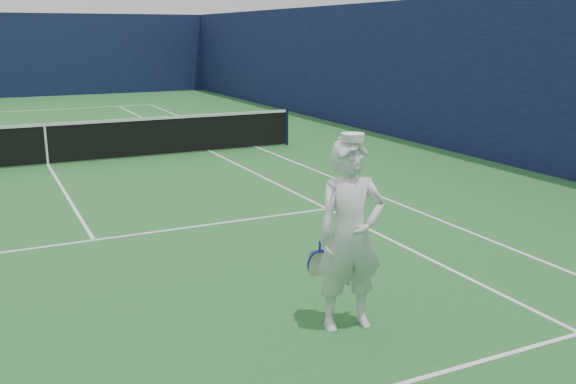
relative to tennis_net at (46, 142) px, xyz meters
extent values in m
plane|color=#25632A|center=(0.00, 0.00, -0.55)|extent=(80.00, 80.00, 0.00)
cube|color=white|center=(0.00, 11.88, -0.55)|extent=(11.03, 0.06, 0.01)
cube|color=white|center=(5.49, 0.00, -0.55)|extent=(0.06, 23.83, 0.01)
cube|color=white|center=(4.12, 0.00, -0.55)|extent=(0.06, 23.77, 0.01)
cube|color=white|center=(0.00, 6.40, -0.55)|extent=(8.23, 0.06, 0.01)
cube|color=white|center=(0.00, -6.40, -0.55)|extent=(8.23, 0.06, 0.01)
cube|color=white|center=(0.00, 0.00, -0.55)|extent=(0.06, 12.80, 0.01)
cube|color=white|center=(0.00, 11.73, -0.55)|extent=(0.06, 0.30, 0.01)
cube|color=#0F1637|center=(0.00, 18.00, 1.45)|extent=(20.12, 0.12, 4.00)
cube|color=#10153A|center=(10.00, 0.00, 1.45)|extent=(0.12, 36.12, 4.00)
cylinder|color=#141E4C|center=(6.40, 0.00, -0.02)|extent=(0.09, 0.09, 1.07)
cube|color=black|center=(0.00, 0.00, -0.05)|extent=(12.79, 0.02, 0.92)
cube|color=white|center=(0.00, 0.00, 0.42)|extent=(12.79, 0.04, 0.07)
cube|color=white|center=(0.00, 0.00, -0.08)|extent=(0.05, 0.03, 0.94)
imported|color=white|center=(1.99, -10.64, 0.48)|extent=(0.82, 0.61, 2.06)
cylinder|color=white|center=(1.99, -10.64, 1.53)|extent=(0.24, 0.24, 0.08)
cube|color=white|center=(2.01, -10.51, 1.50)|extent=(0.19, 0.13, 0.02)
cylinder|color=navy|center=(1.73, -10.52, 0.52)|extent=(0.05, 0.09, 0.22)
cube|color=#1E24A2|center=(1.73, -10.46, 0.34)|extent=(0.02, 0.02, 0.14)
torus|color=#1E24A2|center=(1.75, -10.40, 0.13)|extent=(0.31, 0.15, 0.29)
cube|color=beige|center=(1.75, -10.40, 0.13)|extent=(0.22, 0.04, 0.30)
sphere|color=yellow|center=(2.26, -10.59, 0.58)|extent=(0.07, 0.07, 0.07)
sphere|color=yellow|center=(2.31, -10.57, 0.61)|extent=(0.07, 0.07, 0.07)
camera|label=1|loc=(-1.41, -16.14, 2.56)|focal=40.00mm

